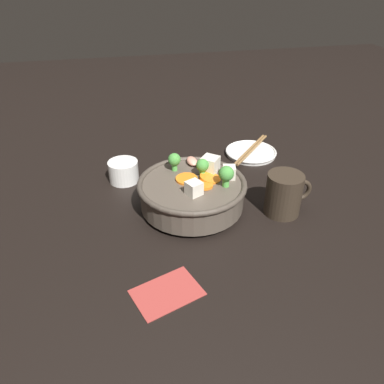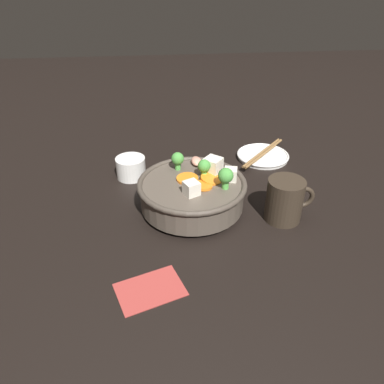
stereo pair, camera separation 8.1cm
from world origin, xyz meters
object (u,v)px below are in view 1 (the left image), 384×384
(tea_cup, at_px, (124,171))
(dark_mug, at_px, (284,194))
(stirfry_bowl, at_px, (193,191))
(chopsticks_pair, at_px, (251,149))
(side_saucer, at_px, (251,152))

(tea_cup, relative_size, dark_mug, 0.72)
(stirfry_bowl, height_order, chopsticks_pair, stirfry_bowl)
(chopsticks_pair, bearing_deg, stirfry_bowl, -134.95)
(stirfry_bowl, relative_size, chopsticks_pair, 1.44)
(tea_cup, height_order, chopsticks_pair, tea_cup)
(side_saucer, relative_size, chopsticks_pair, 0.87)
(stirfry_bowl, height_order, side_saucer, stirfry_bowl)
(stirfry_bowl, height_order, tea_cup, stirfry_bowl)
(stirfry_bowl, xyz_separation_m, dark_mug, (0.19, -0.06, 0.00))
(side_saucer, distance_m, tea_cup, 0.36)
(side_saucer, height_order, chopsticks_pair, chopsticks_pair)
(stirfry_bowl, xyz_separation_m, chopsticks_pair, (0.22, 0.22, -0.03))
(stirfry_bowl, bearing_deg, tea_cup, 131.92)
(dark_mug, bearing_deg, side_saucer, 83.53)
(stirfry_bowl, distance_m, dark_mug, 0.20)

